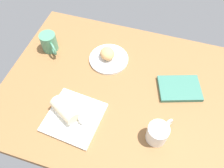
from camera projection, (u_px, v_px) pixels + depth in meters
The scene contains 9 objects.
dining_table at pixel (112, 90), 116.90cm from camera, with size 110.00×90.00×4.00cm, color olive.
round_plate at pixel (109, 59), 124.89cm from camera, with size 21.09×21.09×1.40cm, color white.
scone_pastry at pixel (107, 54), 122.24cm from camera, with size 8.52×7.65×5.91cm, color tan.
square_plate at pixel (74, 117), 105.08cm from camera, with size 23.85×23.85×1.60cm, color white.
sauce_cup at pixel (84, 119), 102.13cm from camera, with size 4.88×4.88×2.50cm.
breakfast_wrap at pixel (64, 110), 102.71cm from camera, with size 6.43×6.43×13.50cm, color beige.
book_stack at pixel (180, 88), 113.75cm from camera, with size 23.99×20.43×2.03cm.
coffee_mug at pixel (49, 42), 125.69cm from camera, with size 12.04×11.31×10.24cm.
second_mug at pixel (158, 133), 96.65cm from camera, with size 10.15×12.80×9.34cm.
Camera 1 is at (-18.56, 60.68, 100.22)cm, focal length 36.82 mm.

